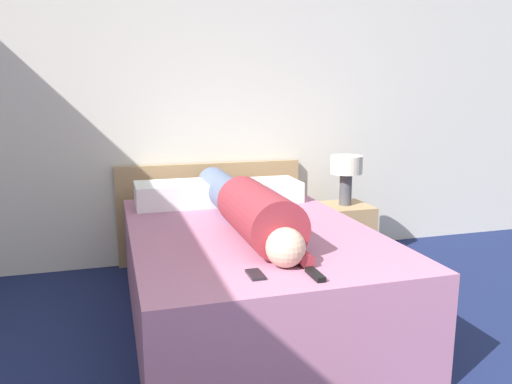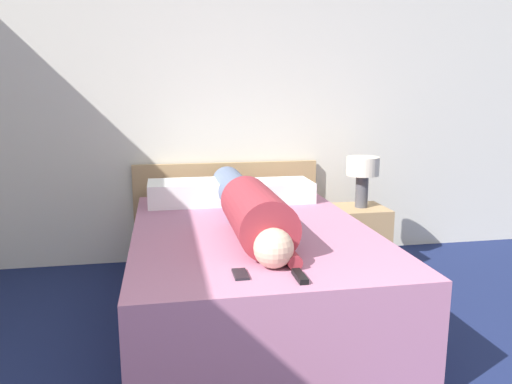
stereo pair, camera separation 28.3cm
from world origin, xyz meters
name	(u,v)px [view 1 (the left image)]	position (x,y,z in m)	size (l,w,h in m)	color
wall_back	(227,103)	(0.00, 3.68, 1.30)	(6.15, 0.06, 2.60)	silver
bed	(249,273)	(-0.16, 2.44, 0.29)	(1.41, 2.06, 0.58)	#B2708E
headboard	(211,212)	(-0.16, 3.61, 0.41)	(1.53, 0.04, 0.82)	tan
nightstand	(344,234)	(0.86, 3.19, 0.25)	(0.38, 0.40, 0.50)	tan
table_lamp	(346,170)	(0.86, 3.19, 0.78)	(0.25, 0.25, 0.40)	#4C4C51
person_lying	(245,206)	(-0.18, 2.45, 0.72)	(0.30, 1.80, 0.30)	#DBB293
pillow_near_headboard	(177,194)	(-0.50, 3.18, 0.67)	(0.59, 0.37, 0.17)	white
pillow_second	(261,190)	(0.15, 3.18, 0.66)	(0.56, 0.37, 0.15)	white
tv_remote	(315,274)	(-0.10, 1.56, 0.59)	(0.04, 0.15, 0.02)	black
cell_phone	(255,274)	(-0.35, 1.65, 0.59)	(0.06, 0.13, 0.01)	black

